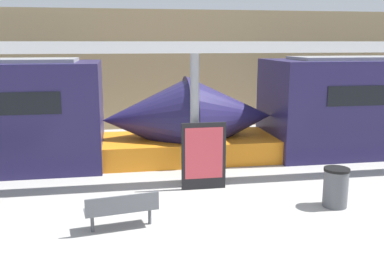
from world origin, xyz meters
TOP-DOWN VIEW (x-y plane):
  - ground_plane at (0.00, 0.00)m, footprint 60.00×60.00m
  - station_wall at (0.00, 10.83)m, footprint 56.00×0.20m
  - bench_near at (-1.62, 0.59)m, footprint 1.50×0.66m
  - trash_bin at (3.16, 1.01)m, footprint 0.57×0.57m
  - poster_board at (0.45, 2.66)m, footprint 1.13×0.07m
  - support_column_near at (0.29, 3.05)m, footprint 0.23×0.23m
  - canopy_beam at (0.29, 3.05)m, footprint 28.00×0.60m

SIDE VIEW (x-z plane):
  - ground_plane at x=0.00m, z-range 0.00..0.00m
  - trash_bin at x=3.16m, z-range 0.00..0.90m
  - bench_near at x=-1.62m, z-range 0.08..0.83m
  - poster_board at x=0.45m, z-range 0.01..1.73m
  - support_column_near at x=0.29m, z-range 0.00..3.40m
  - station_wall at x=0.00m, z-range 0.00..5.00m
  - canopy_beam at x=0.29m, z-range 3.40..3.68m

